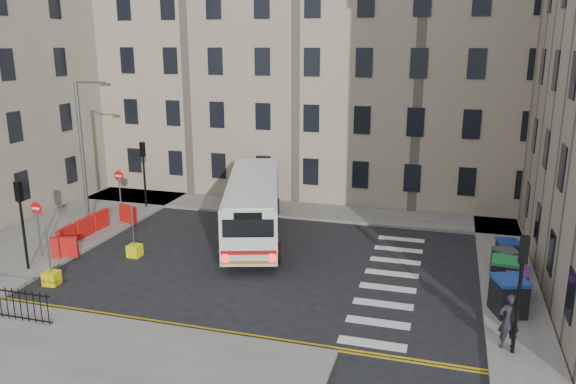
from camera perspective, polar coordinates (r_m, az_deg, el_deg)
The scene contains 22 objects.
ground at distance 26.39m, azimuth 1.66°, elevation -7.66°, with size 120.00×120.00×0.00m, color black.
pavement_north at distance 35.83m, azimuth -4.17°, elevation -1.42°, with size 36.00×3.20×0.15m, color slate.
pavement_east at distance 29.52m, azimuth 20.99°, elevation -6.03°, with size 2.40×26.00×0.15m, color slate.
pavement_west at distance 33.31m, azimuth -21.92°, elevation -3.77°, with size 6.00×22.00×0.15m, color slate.
pavement_sw at distance 21.38m, azimuth -25.05°, elevation -14.67°, with size 20.00×6.00×0.15m, color slate.
terrace_north at distance 41.26m, azimuth -2.33°, elevation 12.81°, with size 38.30×10.80×17.20m.
traffic_light_east at distance 19.67m, azimuth 22.58°, elevation -7.96°, with size 0.28×0.22×4.10m.
traffic_light_nw at distance 35.86m, azimuth -14.47°, elevation 2.76°, with size 0.28×0.22×4.10m.
traffic_light_sw at distance 27.64m, azimuth -25.48°, elevation -1.81°, with size 0.28×0.22×4.10m.
streetlamp at distance 32.45m, azimuth -20.17°, elevation 3.71°, with size 0.50×0.22×8.14m.
no_entry_north at distance 34.64m, azimuth -16.76°, elevation 0.82°, with size 0.60×0.08×3.00m.
no_entry_south at distance 29.24m, azimuth -24.13°, elevation -2.41°, with size 0.60×0.08×3.00m.
roadworks_barriers at distance 31.49m, azimuth -19.46°, elevation -3.49°, with size 1.66×6.26×1.00m.
bus at distance 30.10m, azimuth -3.56°, elevation -1.22°, with size 5.86×11.54×3.08m.
wheelie_bin_a at distance 23.13m, azimuth 21.50°, elevation -9.78°, with size 1.49×1.59×1.43m.
wheelie_bin_b at distance 24.68m, azimuth 22.23°, elevation -8.67°, with size 1.04×1.15×1.13m.
wheelie_bin_c at distance 25.20m, azimuth 21.09°, elevation -7.80°, with size 1.17×1.32×1.35m.
wheelie_bin_d at distance 26.79m, azimuth 21.24°, elevation -6.66°, with size 1.28×1.35×1.17m.
wheelie_bin_e at distance 27.83m, azimuth 21.38°, elevation -5.84°, with size 1.10×1.22×1.21m.
pedestrian at distance 20.59m, azimuth 21.53°, elevation -12.11°, with size 0.72×0.47×1.96m, color black.
bollard_yellow at distance 28.57m, azimuth -15.31°, elevation -5.77°, with size 0.60×0.60×0.60m, color #DEE30C.
bollard_chevron at distance 26.54m, azimuth -22.88°, elevation -8.07°, with size 0.60×0.60×0.60m, color yellow.
Camera 1 is at (6.08, -23.60, 10.13)m, focal length 35.00 mm.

